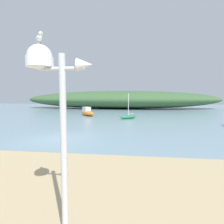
{
  "coord_description": "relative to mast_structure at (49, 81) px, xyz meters",
  "views": [
    {
      "loc": [
        5.08,
        -11.32,
        2.76
      ],
      "look_at": [
        3.01,
        4.48,
        1.45
      ],
      "focal_mm": 29.33,
      "sensor_mm": 36.0,
      "label": 1
    }
  ],
  "objects": [
    {
      "name": "distant_hill",
      "position": [
        -2.36,
        41.15,
        -0.92
      ],
      "size": [
        46.43,
        12.47,
        4.23
      ],
      "primitive_type": "ellipsoid",
      "color": "#3D6038",
      "rests_on": "ground"
    },
    {
      "name": "mast_structure",
      "position": [
        0.0,
        0.0,
        0.0
      ],
      "size": [
        1.2,
        0.48,
        3.49
      ],
      "color": "silver",
      "rests_on": "beach_sand"
    },
    {
      "name": "motorboat_outer_mooring",
      "position": [
        -5.61,
        23.24,
        -2.55
      ],
      "size": [
        3.1,
        3.49,
        1.29
      ],
      "color": "orange",
      "rests_on": "ground"
    },
    {
      "name": "seagull_on_radar",
      "position": [
        -0.16,
        -0.01,
        0.77
      ],
      "size": [
        0.24,
        0.21,
        0.2
      ],
      "color": "orange",
      "rests_on": "mast_structure"
    },
    {
      "name": "ground_plane",
      "position": [
        -3.54,
        8.2,
        -3.04
      ],
      "size": [
        120.0,
        120.0,
        0.0
      ],
      "primitive_type": "plane",
      "color": "#7A99A8"
    },
    {
      "name": "sailboat_by_sandbar",
      "position": [
        0.6,
        20.01,
        -2.75
      ],
      "size": [
        2.31,
        2.05,
        3.2
      ],
      "color": "#287A4C",
      "rests_on": "ground"
    }
  ]
}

